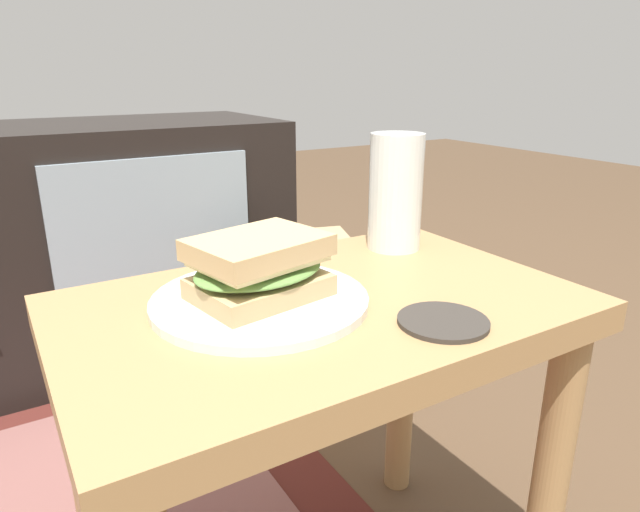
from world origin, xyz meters
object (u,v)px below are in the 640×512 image
Objects in this scene: tv_cabinet at (85,244)px; sandwich_front at (259,267)px; coaster at (443,322)px; paper_bag at (305,322)px; plate at (260,301)px; beer_glass at (395,194)px.

tv_cabinet reaches higher than sandwich_front.
coaster is at bearing -80.59° from tv_cabinet.
paper_bag is (0.31, 0.45, -0.32)m from sandwich_front.
plate is at bearing -124.52° from paper_bag.
tv_cabinet is 0.95m from plate.
tv_cabinet is at bearing 99.41° from coaster.
beer_glass reaches higher than tv_cabinet.
beer_glass is (0.29, -0.84, 0.25)m from tv_cabinet.
plate is at bearing 14.04° from sandwich_front.
paper_bag is at bearing 55.48° from plate.
beer_glass is at bearing 19.32° from plate.
tv_cabinet is 10.58× the size of coaster.
plate reaches higher than coaster.
coaster is (0.18, -1.06, 0.17)m from tv_cabinet.
tv_cabinet is 4.14× the size of plate.
coaster is at bearing -45.47° from plate.
tv_cabinet reaches higher than paper_bag.
sandwich_front is 0.43× the size of paper_bag.
coaster is (0.13, -0.14, -0.00)m from plate.
beer_glass is at bearing 62.86° from coaster.
tv_cabinet is 6.03× the size of beer_glass.
beer_glass is 1.76× the size of coaster.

